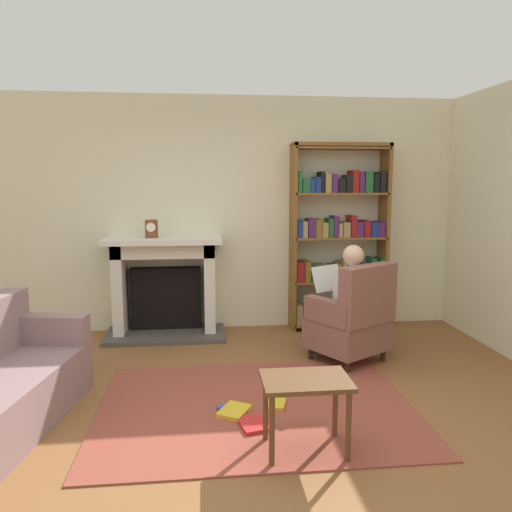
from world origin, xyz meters
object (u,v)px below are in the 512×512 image
(mantel_clock, at_px, (151,229))
(armchair_reading, at_px, (353,319))
(fireplace, at_px, (165,283))
(bookshelf, at_px, (339,241))
(side_table, at_px, (306,391))
(seated_reader, at_px, (344,297))

(mantel_clock, height_order, armchair_reading, mantel_clock)
(mantel_clock, bearing_deg, fireplace, 38.62)
(fireplace, relative_size, bookshelf, 0.61)
(mantel_clock, xyz_separation_m, armchair_reading, (1.97, -1.01, -0.79))
(bookshelf, relative_size, side_table, 3.86)
(fireplace, bearing_deg, seated_reader, -29.35)
(armchair_reading, xyz_separation_m, side_table, (-0.78, -1.54, -0.01))
(seated_reader, bearing_deg, mantel_clock, -57.02)
(mantel_clock, height_order, side_table, mantel_clock)
(fireplace, xyz_separation_m, side_table, (1.07, -2.65, -0.18))
(mantel_clock, height_order, bookshelf, bookshelf)
(fireplace, bearing_deg, bookshelf, 1.04)
(mantel_clock, bearing_deg, armchair_reading, -27.04)
(fireplace, distance_m, armchair_reading, 2.16)
(seated_reader, height_order, side_table, seated_reader)
(fireplace, relative_size, mantel_clock, 6.79)
(armchair_reading, height_order, side_table, armchair_reading)
(mantel_clock, xyz_separation_m, side_table, (1.19, -2.55, -0.81))
(armchair_reading, relative_size, side_table, 1.73)
(bookshelf, relative_size, armchair_reading, 2.23)
(fireplace, bearing_deg, side_table, -68.04)
(fireplace, height_order, bookshelf, bookshelf)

